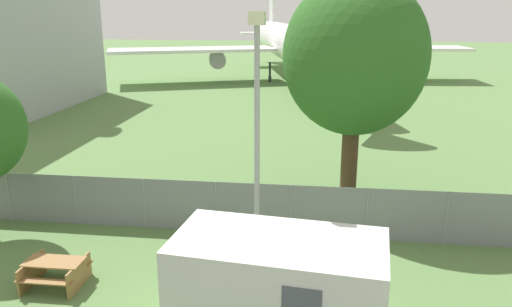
# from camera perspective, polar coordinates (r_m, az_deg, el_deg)

# --- Properties ---
(perimeter_fence) EXTENTS (56.07, 0.07, 1.83)m
(perimeter_fence) POSITION_cam_1_polar(r_m,az_deg,el_deg) (17.28, -4.58, -6.10)
(perimeter_fence) COLOR gray
(perimeter_fence) RESTS_ON ground
(airplane) EXTENTS (37.79, 45.90, 11.62)m
(airplane) POSITION_cam_1_polar(r_m,az_deg,el_deg) (52.45, 4.37, 12.27)
(airplane) COLOR white
(airplane) RESTS_ON ground
(portable_cabin) EXTENTS (5.20, 3.11, 2.35)m
(portable_cabin) POSITION_cam_1_polar(r_m,az_deg,el_deg) (12.22, 2.57, -14.76)
(portable_cabin) COLOR silver
(portable_cabin) RESTS_ON ground
(picnic_bench_near_cabin) EXTENTS (1.61, 1.41, 0.76)m
(picnic_bench_near_cabin) POSITION_cam_1_polar(r_m,az_deg,el_deg) (15.29, -21.99, -12.27)
(picnic_bench_near_cabin) COLOR olive
(picnic_bench_near_cabin) RESTS_ON ground
(tree_near_hangar) EXTENTS (5.48, 5.48, 8.77)m
(tree_near_hangar) POSITION_cam_1_polar(r_m,az_deg,el_deg) (19.53, 11.24, 10.79)
(tree_near_hangar) COLOR #4C3823
(tree_near_hangar) RESTS_ON ground
(light_mast) EXTENTS (0.44, 0.44, 7.39)m
(light_mast) POSITION_cam_1_polar(r_m,az_deg,el_deg) (14.25, 0.11, 4.43)
(light_mast) COLOR #99999E
(light_mast) RESTS_ON ground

